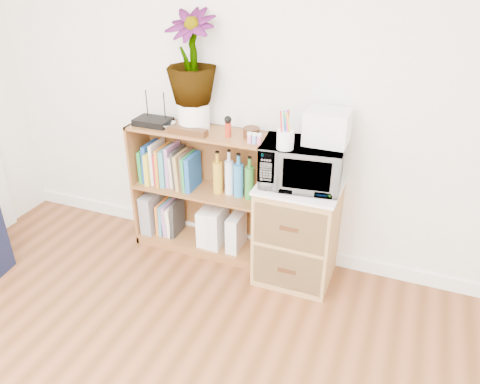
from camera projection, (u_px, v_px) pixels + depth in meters
The scene contains 21 objects.
skirting_board at pixel (252, 241), 3.58m from camera, with size 4.00×0.02×0.10m, color white.
bookshelf at pixel (201, 192), 3.38m from camera, with size 1.00×0.30×0.95m, color brown.
wicker_unit at pixel (297, 232), 3.14m from camera, with size 0.50×0.45×0.70m, color #9E7542.
microwave at pixel (302, 164), 2.89m from camera, with size 0.49×0.33×0.27m, color silver.
pen_cup at pixel (285, 139), 2.74m from camera, with size 0.10×0.10×0.11m, color white.
small_appliance at pixel (327, 127), 2.79m from camera, with size 0.26×0.21×0.20m, color silver.
router at pixel (153, 122), 3.24m from camera, with size 0.25×0.17×0.04m, color black.
white_bowl at pixel (165, 125), 3.20m from camera, with size 0.13×0.13×0.03m, color silver.
plant_pot at pixel (194, 116), 3.14m from camera, with size 0.21×0.21×0.18m, color white.
potted_plant at pixel (191, 58), 2.96m from camera, with size 0.33×0.33×0.59m, color #387830.
trinket_box at pixel (188, 131), 3.08m from camera, with size 0.27×0.07×0.04m, color #3D2110.
kokeshi_doll at pixel (228, 130), 3.03m from camera, with size 0.04×0.04×0.10m, color #A12713.
wooden_bowl at pixel (251, 132), 3.03m from camera, with size 0.11×0.11×0.06m, color #39240F.
paint_jars at pixel (254, 139), 2.93m from camera, with size 0.12×0.04×0.06m, color pink.
file_box at pixel (153, 211), 3.64m from camera, with size 0.09×0.25×0.31m, color gray.
magazine_holder_left at pixel (208, 225), 3.48m from camera, with size 0.09×0.23×0.28m, color white.
magazine_holder_mid at pixel (218, 226), 3.45m from camera, with size 0.09×0.24×0.30m, color silver.
magazine_holder_right at pixel (236, 231), 3.41m from camera, with size 0.09×0.22×0.27m, color silver.
cookbooks at pixel (169, 167), 3.39m from camera, with size 0.43×0.20×0.31m.
liquor_bottles at pixel (233, 175), 3.22m from camera, with size 0.30×0.07×0.32m.
lower_books at pixel (171, 217), 3.60m from camera, with size 0.17×0.19×0.30m.
Camera 1 is at (1.01, -0.57, 2.07)m, focal length 35.00 mm.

